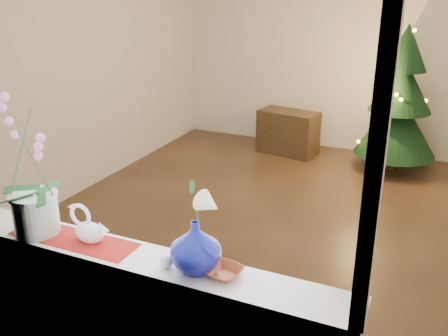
{
  "coord_description": "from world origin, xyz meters",
  "views": [
    {
      "loc": [
        1.27,
        -4.12,
        2.17
      ],
      "look_at": [
        0.03,
        -1.4,
        1.05
      ],
      "focal_mm": 40.0,
      "sensor_mm": 36.0,
      "label": 1
    }
  ],
  "objects_px": {
    "paperweight": "(166,262)",
    "xmas_tree": "(400,100)",
    "swan": "(89,225)",
    "blue_vase": "(195,243)",
    "amber_dish": "(224,273)",
    "orchid_pot": "(29,168)",
    "side_table": "(288,132)"
  },
  "relations": [
    {
      "from": "blue_vase",
      "to": "amber_dish",
      "type": "xyz_separation_m",
      "value": [
        0.14,
        0.0,
        -0.12
      ]
    },
    {
      "from": "blue_vase",
      "to": "xmas_tree",
      "type": "relative_size",
      "value": 0.16
    },
    {
      "from": "xmas_tree",
      "to": "swan",
      "type": "bearing_deg",
      "value": -103.82
    },
    {
      "from": "swan",
      "to": "amber_dish",
      "type": "distance_m",
      "value": 0.76
    },
    {
      "from": "paperweight",
      "to": "xmas_tree",
      "type": "xyz_separation_m",
      "value": [
        0.58,
        4.35,
        -0.09
      ]
    },
    {
      "from": "blue_vase",
      "to": "amber_dish",
      "type": "bearing_deg",
      "value": 1.29
    },
    {
      "from": "blue_vase",
      "to": "orchid_pot",
      "type": "bearing_deg",
      "value": -178.41
    },
    {
      "from": "swan",
      "to": "paperweight",
      "type": "distance_m",
      "value": 0.49
    },
    {
      "from": "paperweight",
      "to": "xmas_tree",
      "type": "distance_m",
      "value": 4.39
    },
    {
      "from": "swan",
      "to": "blue_vase",
      "type": "distance_m",
      "value": 0.62
    },
    {
      "from": "amber_dish",
      "to": "side_table",
      "type": "distance_m",
      "value": 4.53
    },
    {
      "from": "xmas_tree",
      "to": "side_table",
      "type": "bearing_deg",
      "value": 177.94
    },
    {
      "from": "paperweight",
      "to": "side_table",
      "type": "height_order",
      "value": "paperweight"
    },
    {
      "from": "amber_dish",
      "to": "swan",
      "type": "bearing_deg",
      "value": 179.46
    },
    {
      "from": "swan",
      "to": "side_table",
      "type": "xyz_separation_m",
      "value": [
        -0.3,
        4.35,
        -0.73
      ]
    },
    {
      "from": "amber_dish",
      "to": "xmas_tree",
      "type": "relative_size",
      "value": 0.08
    },
    {
      "from": "swan",
      "to": "xmas_tree",
      "type": "distance_m",
      "value": 4.43
    },
    {
      "from": "amber_dish",
      "to": "side_table",
      "type": "height_order",
      "value": "amber_dish"
    },
    {
      "from": "blue_vase",
      "to": "xmas_tree",
      "type": "xyz_separation_m",
      "value": [
        0.44,
        4.31,
        -0.2
      ]
    },
    {
      "from": "orchid_pot",
      "to": "swan",
      "type": "relative_size",
      "value": 3.25
    },
    {
      "from": "amber_dish",
      "to": "xmas_tree",
      "type": "bearing_deg",
      "value": 85.93
    },
    {
      "from": "orchid_pot",
      "to": "blue_vase",
      "type": "xyz_separation_m",
      "value": [
        0.93,
        0.03,
        -0.23
      ]
    },
    {
      "from": "swan",
      "to": "blue_vase",
      "type": "height_order",
      "value": "blue_vase"
    },
    {
      "from": "amber_dish",
      "to": "side_table",
      "type": "xyz_separation_m",
      "value": [
        -1.05,
        4.36,
        -0.65
      ]
    },
    {
      "from": "xmas_tree",
      "to": "side_table",
      "type": "xyz_separation_m",
      "value": [
        -1.36,
        0.05,
        -0.58
      ]
    },
    {
      "from": "orchid_pot",
      "to": "xmas_tree",
      "type": "relative_size",
      "value": 0.42
    },
    {
      "from": "paperweight",
      "to": "swan",
      "type": "bearing_deg",
      "value": 173.85
    },
    {
      "from": "paperweight",
      "to": "amber_dish",
      "type": "distance_m",
      "value": 0.28
    },
    {
      "from": "orchid_pot",
      "to": "paperweight",
      "type": "bearing_deg",
      "value": -1.15
    },
    {
      "from": "orchid_pot",
      "to": "amber_dish",
      "type": "height_order",
      "value": "orchid_pot"
    },
    {
      "from": "orchid_pot",
      "to": "swan",
      "type": "distance_m",
      "value": 0.42
    },
    {
      "from": "swan",
      "to": "side_table",
      "type": "bearing_deg",
      "value": 117.71
    }
  ]
}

